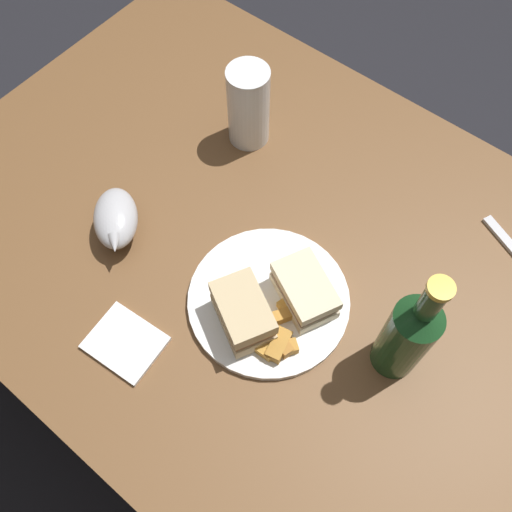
% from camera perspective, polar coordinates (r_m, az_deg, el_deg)
% --- Properties ---
extents(ground_plane, '(6.00, 6.00, 0.00)m').
position_cam_1_polar(ground_plane, '(1.61, -0.73, -10.28)').
color(ground_plane, black).
extents(dining_table, '(1.13, 0.87, 0.71)m').
position_cam_1_polar(dining_table, '(1.27, -0.91, -5.44)').
color(dining_table, brown).
rests_on(dining_table, ground).
extents(plate, '(0.26, 0.26, 0.01)m').
position_cam_1_polar(plate, '(0.89, 1.31, -4.55)').
color(plate, white).
rests_on(plate, dining_table).
extents(sandwich_half_left, '(0.12, 0.11, 0.07)m').
position_cam_1_polar(sandwich_half_left, '(0.84, -1.33, -5.89)').
color(sandwich_half_left, '#CCB284').
rests_on(sandwich_half_left, plate).
extents(sandwich_half_right, '(0.13, 0.11, 0.05)m').
position_cam_1_polar(sandwich_half_right, '(0.86, 5.04, -3.54)').
color(sandwich_half_right, beige).
rests_on(sandwich_half_right, plate).
extents(potato_wedge_front, '(0.03, 0.05, 0.02)m').
position_cam_1_polar(potato_wedge_front, '(0.87, 3.64, -4.78)').
color(potato_wedge_front, gold).
rests_on(potato_wedge_front, plate).
extents(potato_wedge_middle, '(0.04, 0.04, 0.02)m').
position_cam_1_polar(potato_wedge_middle, '(0.84, 2.95, -9.48)').
color(potato_wedge_middle, '#B77F33').
rests_on(potato_wedge_middle, plate).
extents(potato_wedge_back, '(0.04, 0.05, 0.02)m').
position_cam_1_polar(potato_wedge_back, '(0.86, 3.09, -6.04)').
color(potato_wedge_back, '#B77F33').
rests_on(potato_wedge_back, plate).
extents(potato_wedge_left_edge, '(0.03, 0.05, 0.02)m').
position_cam_1_polar(potato_wedge_left_edge, '(0.84, 2.35, -9.12)').
color(potato_wedge_left_edge, '#B77F33').
rests_on(potato_wedge_left_edge, plate).
extents(potato_wedge_right_edge, '(0.04, 0.03, 0.02)m').
position_cam_1_polar(potato_wedge_right_edge, '(0.84, 2.68, -9.06)').
color(potato_wedge_right_edge, '#AD702D').
rests_on(potato_wedge_right_edge, plate).
extents(potato_wedge_stray, '(0.04, 0.02, 0.02)m').
position_cam_1_polar(potato_wedge_stray, '(0.84, 0.66, -9.41)').
color(potato_wedge_stray, gold).
rests_on(potato_wedge_stray, plate).
extents(pint_glass, '(0.08, 0.08, 0.16)m').
position_cam_1_polar(pint_glass, '(1.02, -0.77, 14.74)').
color(pint_glass, white).
rests_on(pint_glass, dining_table).
extents(gravy_boat, '(0.13, 0.13, 0.07)m').
position_cam_1_polar(gravy_boat, '(0.95, -14.22, 3.71)').
color(gravy_boat, '#B7B7BC').
rests_on(gravy_boat, dining_table).
extents(cider_bottle, '(0.07, 0.07, 0.26)m').
position_cam_1_polar(cider_bottle, '(0.79, 15.38, -7.79)').
color(cider_bottle, '#19421E').
rests_on(cider_bottle, dining_table).
extents(napkin, '(0.12, 0.10, 0.01)m').
position_cam_1_polar(napkin, '(0.89, -13.29, -8.67)').
color(napkin, white).
rests_on(napkin, dining_table).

